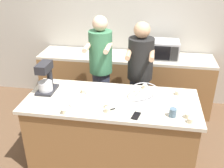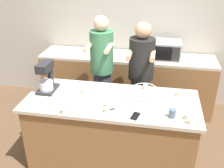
# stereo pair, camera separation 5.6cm
# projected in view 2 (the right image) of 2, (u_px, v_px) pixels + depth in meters

# --- Properties ---
(ground_plane) EXTENTS (16.00, 16.00, 0.00)m
(ground_plane) POSITION_uv_depth(u_px,v_px,m) (111.00, 158.00, 3.42)
(ground_plane) COLOR brown
(back_wall) EXTENTS (10.00, 0.06, 2.70)m
(back_wall) POSITION_uv_depth(u_px,v_px,m) (130.00, 24.00, 4.33)
(back_wall) COLOR #B2ADA3
(back_wall) RESTS_ON ground_plane
(island_counter) EXTENTS (2.01, 0.85, 0.88)m
(island_counter) POSITION_uv_depth(u_px,v_px,m) (111.00, 130.00, 3.22)
(island_counter) COLOR olive
(island_counter) RESTS_ON ground_plane
(back_counter) EXTENTS (2.80, 0.60, 0.92)m
(back_counter) POSITION_uv_depth(u_px,v_px,m) (126.00, 81.00, 4.42)
(back_counter) COLOR olive
(back_counter) RESTS_ON ground_plane
(person_left) EXTENTS (0.33, 0.50, 1.69)m
(person_left) POSITION_uv_depth(u_px,v_px,m) (102.00, 72.00, 3.68)
(person_left) COLOR #33384C
(person_left) RESTS_ON ground_plane
(person_right) EXTENTS (0.35, 0.51, 1.63)m
(person_right) POSITION_uv_depth(u_px,v_px,m) (141.00, 78.00, 3.61)
(person_right) COLOR #33384C
(person_right) RESTS_ON ground_plane
(stand_mixer) EXTENTS (0.20, 0.30, 0.37)m
(stand_mixer) POSITION_uv_depth(u_px,v_px,m) (46.00, 78.00, 3.16)
(stand_mixer) COLOR #232328
(stand_mixer) RESTS_ON island_counter
(mixing_bowl) EXTENTS (0.29, 0.29, 0.14)m
(mixing_bowl) POSITION_uv_depth(u_px,v_px,m) (145.00, 93.00, 3.01)
(mixing_bowl) COLOR #BCBCC1
(mixing_bowl) RESTS_ON island_counter
(baking_tray) EXTENTS (0.40, 0.28, 0.04)m
(baking_tray) POSITION_uv_depth(u_px,v_px,m) (104.00, 89.00, 3.23)
(baking_tray) COLOR #BCBCC1
(baking_tray) RESTS_ON island_counter
(microwave_oven) EXTENTS (0.54, 0.37, 0.27)m
(microwave_oven) POSITION_uv_depth(u_px,v_px,m) (163.00, 50.00, 4.06)
(microwave_oven) COLOR #B7B7BC
(microwave_oven) RESTS_ON back_counter
(cell_phone) EXTENTS (0.10, 0.16, 0.01)m
(cell_phone) POSITION_uv_depth(u_px,v_px,m) (135.00, 116.00, 2.71)
(cell_phone) COLOR black
(cell_phone) RESTS_ON island_counter
(drinking_glass) EXTENTS (0.08, 0.08, 0.09)m
(drinking_glass) POSITION_uv_depth(u_px,v_px,m) (172.00, 113.00, 2.68)
(drinking_glass) COLOR slate
(drinking_glass) RESTS_ON island_counter
(small_plate) EXTENTS (0.20, 0.20, 0.02)m
(small_plate) POSITION_uv_depth(u_px,v_px,m) (78.00, 103.00, 2.94)
(small_plate) COLOR white
(small_plate) RESTS_ON island_counter
(knife) EXTENTS (0.18, 0.15, 0.01)m
(knife) POSITION_uv_depth(u_px,v_px,m) (116.00, 108.00, 2.85)
(knife) COLOR #BCBCC1
(knife) RESTS_ON island_counter
(cupcake_0) EXTENTS (0.06, 0.06, 0.06)m
(cupcake_0) POSITION_uv_depth(u_px,v_px,m) (84.00, 90.00, 3.17)
(cupcake_0) COLOR beige
(cupcake_0) RESTS_ON island_counter
(cupcake_1) EXTENTS (0.06, 0.06, 0.06)m
(cupcake_1) POSITION_uv_depth(u_px,v_px,m) (145.00, 86.00, 3.26)
(cupcake_1) COLOR beige
(cupcake_1) RESTS_ON island_counter
(cupcake_2) EXTENTS (0.06, 0.06, 0.06)m
(cupcake_2) POSITION_uv_depth(u_px,v_px,m) (106.00, 109.00, 2.78)
(cupcake_2) COLOR beige
(cupcake_2) RESTS_ON island_counter
(cupcake_3) EXTENTS (0.06, 0.06, 0.06)m
(cupcake_3) POSITION_uv_depth(u_px,v_px,m) (190.00, 121.00, 2.58)
(cupcake_3) COLOR beige
(cupcake_3) RESTS_ON island_counter
(cupcake_4) EXTENTS (0.06, 0.06, 0.06)m
(cupcake_4) POSITION_uv_depth(u_px,v_px,m) (178.00, 93.00, 3.10)
(cupcake_4) COLOR beige
(cupcake_4) RESTS_ON island_counter
(cupcake_5) EXTENTS (0.06, 0.06, 0.06)m
(cupcake_5) POSITION_uv_depth(u_px,v_px,m) (187.00, 116.00, 2.66)
(cupcake_5) COLOR beige
(cupcake_5) RESTS_ON island_counter
(cupcake_6) EXTENTS (0.06, 0.06, 0.06)m
(cupcake_6) POSITION_uv_depth(u_px,v_px,m) (107.00, 105.00, 2.86)
(cupcake_6) COLOR beige
(cupcake_6) RESTS_ON island_counter
(cupcake_7) EXTENTS (0.06, 0.06, 0.06)m
(cupcake_7) POSITION_uv_depth(u_px,v_px,m) (63.00, 110.00, 2.76)
(cupcake_7) COLOR beige
(cupcake_7) RESTS_ON island_counter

